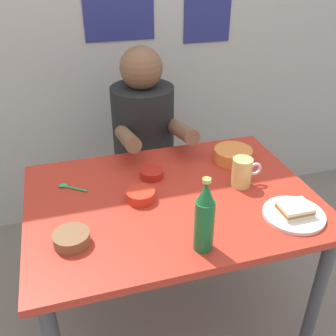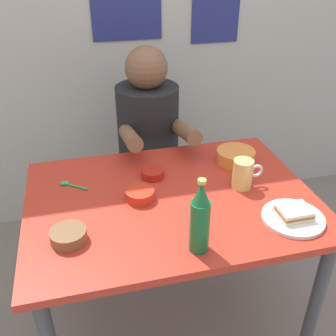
{
  "view_description": "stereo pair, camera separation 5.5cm",
  "coord_description": "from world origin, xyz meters",
  "px_view_note": "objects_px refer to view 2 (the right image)",
  "views": [
    {
      "loc": [
        -0.36,
        -1.17,
        1.59
      ],
      "look_at": [
        0.0,
        0.05,
        0.84
      ],
      "focal_mm": 41.28,
      "sensor_mm": 36.0,
      "label": 1
    },
    {
      "loc": [
        -0.31,
        -1.19,
        1.59
      ],
      "look_at": [
        0.0,
        0.05,
        0.84
      ],
      "focal_mm": 41.28,
      "sensor_mm": 36.0,
      "label": 2
    }
  ],
  "objects_px": {
    "dining_table": "(171,216)",
    "plate_orange": "(293,218)",
    "stool": "(150,191)",
    "sauce_bowl_chili": "(140,194)",
    "beer_bottle": "(200,219)",
    "person_seated": "(148,125)",
    "beer_mug": "(243,174)",
    "sandwich": "(294,212)"
  },
  "relations": [
    {
      "from": "dining_table",
      "to": "stool",
      "type": "bearing_deg",
      "value": 86.71
    },
    {
      "from": "sandwich",
      "to": "beer_bottle",
      "type": "relative_size",
      "value": 0.42
    },
    {
      "from": "person_seated",
      "to": "beer_mug",
      "type": "xyz_separation_m",
      "value": [
        0.26,
        -0.62,
        0.03
      ]
    },
    {
      "from": "beer_mug",
      "to": "sauce_bowl_chili",
      "type": "relative_size",
      "value": 1.15
    },
    {
      "from": "person_seated",
      "to": "plate_orange",
      "type": "distance_m",
      "value": 0.93
    },
    {
      "from": "beer_bottle",
      "to": "dining_table",
      "type": "bearing_deg",
      "value": 92.51
    },
    {
      "from": "person_seated",
      "to": "sandwich",
      "type": "bearing_deg",
      "value": -68.0
    },
    {
      "from": "dining_table",
      "to": "sauce_bowl_chili",
      "type": "xyz_separation_m",
      "value": [
        -0.12,
        0.01,
        0.12
      ]
    },
    {
      "from": "sauce_bowl_chili",
      "to": "plate_orange",
      "type": "bearing_deg",
      "value": -26.8
    },
    {
      "from": "stool",
      "to": "sauce_bowl_chili",
      "type": "height_order",
      "value": "sauce_bowl_chili"
    },
    {
      "from": "plate_orange",
      "to": "sandwich",
      "type": "height_order",
      "value": "sandwich"
    },
    {
      "from": "beer_bottle",
      "to": "sauce_bowl_chili",
      "type": "bearing_deg",
      "value": 112.8
    },
    {
      "from": "plate_orange",
      "to": "sandwich",
      "type": "relative_size",
      "value": 2.0
    },
    {
      "from": "sauce_bowl_chili",
      "to": "beer_bottle",
      "type": "bearing_deg",
      "value": -67.2
    },
    {
      "from": "dining_table",
      "to": "stool",
      "type": "relative_size",
      "value": 2.44
    },
    {
      "from": "beer_mug",
      "to": "beer_bottle",
      "type": "xyz_separation_m",
      "value": [
        -0.28,
        -0.3,
        0.06
      ]
    },
    {
      "from": "person_seated",
      "to": "plate_orange",
      "type": "xyz_separation_m",
      "value": [
        0.35,
        -0.86,
        -0.02
      ]
    },
    {
      "from": "beer_bottle",
      "to": "sauce_bowl_chili",
      "type": "height_order",
      "value": "beer_bottle"
    },
    {
      "from": "person_seated",
      "to": "stool",
      "type": "bearing_deg",
      "value": 90.0
    },
    {
      "from": "person_seated",
      "to": "dining_table",
      "type": "bearing_deg",
      "value": -93.35
    },
    {
      "from": "stool",
      "to": "plate_orange",
      "type": "bearing_deg",
      "value": -68.26
    },
    {
      "from": "person_seated",
      "to": "beer_bottle",
      "type": "distance_m",
      "value": 0.93
    },
    {
      "from": "stool",
      "to": "plate_orange",
      "type": "height_order",
      "value": "plate_orange"
    },
    {
      "from": "plate_orange",
      "to": "beer_mug",
      "type": "distance_m",
      "value": 0.26
    },
    {
      "from": "person_seated",
      "to": "sauce_bowl_chili",
      "type": "bearing_deg",
      "value": -104.35
    },
    {
      "from": "sandwich",
      "to": "sauce_bowl_chili",
      "type": "bearing_deg",
      "value": 153.2
    },
    {
      "from": "sandwich",
      "to": "beer_mug",
      "type": "distance_m",
      "value": 0.26
    },
    {
      "from": "dining_table",
      "to": "beer_bottle",
      "type": "distance_m",
      "value": 0.37
    },
    {
      "from": "dining_table",
      "to": "beer_bottle",
      "type": "xyz_separation_m",
      "value": [
        0.01,
        -0.3,
        0.21
      ]
    },
    {
      "from": "dining_table",
      "to": "person_seated",
      "type": "distance_m",
      "value": 0.63
    },
    {
      "from": "dining_table",
      "to": "beer_mug",
      "type": "distance_m",
      "value": 0.33
    },
    {
      "from": "stool",
      "to": "person_seated",
      "type": "height_order",
      "value": "person_seated"
    },
    {
      "from": "person_seated",
      "to": "beer_mug",
      "type": "height_order",
      "value": "person_seated"
    },
    {
      "from": "plate_orange",
      "to": "beer_mug",
      "type": "height_order",
      "value": "beer_mug"
    },
    {
      "from": "beer_mug",
      "to": "sandwich",
      "type": "bearing_deg",
      "value": -69.26
    },
    {
      "from": "plate_orange",
      "to": "sandwich",
      "type": "bearing_deg",
      "value": 153.43
    },
    {
      "from": "plate_orange",
      "to": "beer_bottle",
      "type": "bearing_deg",
      "value": -170.7
    },
    {
      "from": "sandwich",
      "to": "beer_bottle",
      "type": "xyz_separation_m",
      "value": [
        -0.37,
        -0.06,
        0.09
      ]
    },
    {
      "from": "dining_table",
      "to": "beer_mug",
      "type": "xyz_separation_m",
      "value": [
        0.29,
        -0.0,
        0.15
      ]
    },
    {
      "from": "dining_table",
      "to": "sauce_bowl_chili",
      "type": "relative_size",
      "value": 10.0
    },
    {
      "from": "person_seated",
      "to": "sandwich",
      "type": "height_order",
      "value": "person_seated"
    },
    {
      "from": "dining_table",
      "to": "plate_orange",
      "type": "xyz_separation_m",
      "value": [
        0.38,
        -0.24,
        0.1
      ]
    }
  ]
}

